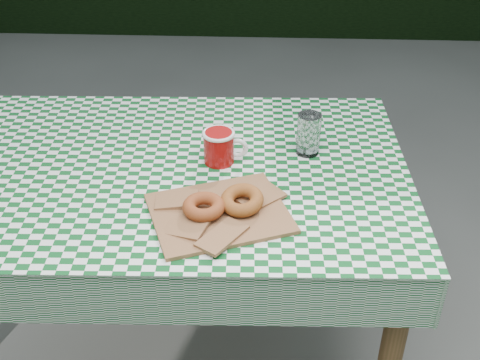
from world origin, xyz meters
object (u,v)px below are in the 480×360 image
at_px(table, 182,271).
at_px(coffee_mug, 219,147).
at_px(paper_bag, 219,212).
at_px(drinking_glass, 309,134).

height_order(table, coffee_mug, coffee_mug).
bearing_deg(coffee_mug, paper_bag, -82.74).
xyz_separation_m(table, coffee_mug, (0.12, 0.04, 0.43)).
xyz_separation_m(coffee_mug, drinking_glass, (0.25, 0.06, 0.01)).
distance_m(paper_bag, coffee_mug, 0.25).
bearing_deg(drinking_glass, paper_bag, -127.01).
height_order(table, drinking_glass, drinking_glass).
distance_m(paper_bag, drinking_glass, 0.38).
relative_size(table, drinking_glass, 10.51).
relative_size(coffee_mug, drinking_glass, 1.39).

